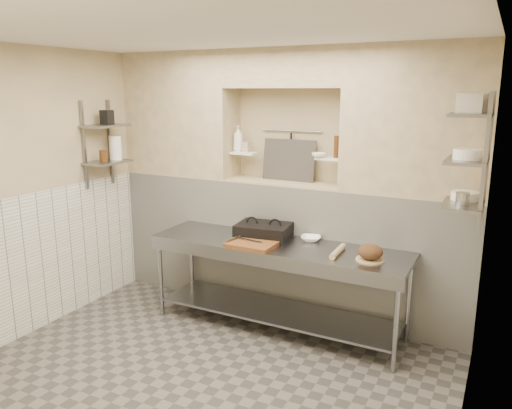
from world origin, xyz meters
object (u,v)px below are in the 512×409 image
Objects in this scene: bread_loaf at (370,252)px; mixing_bowl at (311,239)px; jug_left at (115,148)px; prep_table at (277,269)px; panini_press at (264,231)px; bottle_soap at (238,139)px; cutting_board at (251,245)px; rolling_pin at (338,251)px; bowl_alcove at (319,155)px.

mixing_bowl is at bearing 155.38° from bread_loaf.
mixing_bowl is 0.74× the size of jug_left.
prep_table is 0.42m from panini_press.
mixing_bowl is 1.41m from bottle_soap.
bread_loaf is 0.77× the size of bottle_soap.
jug_left is at bearing 178.90° from bread_loaf.
rolling_pin reaches higher than cutting_board.
bowl_alcove is 2.29m from jug_left.
bread_loaf is 1.19m from bowl_alcove.
bread_loaf is (0.68, -0.31, 0.06)m from mixing_bowl.
rolling_pin is at bearing -23.35° from bottle_soap.
bottle_soap reaches higher than jug_left.
bowl_alcove is 0.54× the size of jug_left.
bowl_alcove reaches higher than mixing_bowl.
rolling_pin is (0.82, 0.16, 0.01)m from cutting_board.
bread_loaf reaches higher than cutting_board.
panini_press is 2.01× the size of bottle_soap.
jug_left is at bearing -167.04° from bowl_alcove.
bread_loaf is at bearing -1.10° from jug_left.
cutting_board is 2.07× the size of bread_loaf.
bowl_alcove is at bearing 66.92° from prep_table.
cutting_board is at bearing -5.76° from jug_left.
panini_press is 1.55× the size of rolling_pin.
cutting_board is at bearing -120.33° from bowl_alcove.
panini_press is at bearing -39.20° from bottle_soap.
jug_left is (-1.27, -0.57, -0.11)m from bottle_soap.
rolling_pin is 2.57× the size of bowl_alcove.
jug_left is (-2.24, -0.51, 0.01)m from bowl_alcove.
bread_loaf is at bearing 6.46° from cutting_board.
bread_loaf reaches higher than mixing_bowl.
bowl_alcove is (-0.41, 0.54, 0.81)m from rolling_pin.
panini_press is 0.86m from rolling_pin.
panini_press is at bearing 95.07° from cutting_board.
panini_press is 0.96m from bowl_alcove.
bottle_soap is (-1.38, 0.59, 0.93)m from rolling_pin.
panini_press reaches higher than mixing_bowl.
cutting_board is at bearing -91.86° from panini_press.
prep_table is 0.69m from rolling_pin.
prep_table is 5.70× the size of cutting_board.
rolling_pin is 0.32m from bread_loaf.
cutting_board is at bearing -135.37° from mixing_bowl.
jug_left is at bearing -155.74° from bottle_soap.
bowl_alcove is (0.41, 0.70, 0.81)m from cutting_board.
jug_left is at bearing 179.49° from rolling_pin.
prep_table is 9.07× the size of bottle_soap.
mixing_bowl is 0.85m from bowl_alcove.
mixing_bowl is 0.90× the size of bread_loaf.
bottle_soap is at bearing 156.65° from rolling_pin.
cutting_board is 3.14× the size of bowl_alcove.
cutting_board is 1.70× the size of jug_left.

